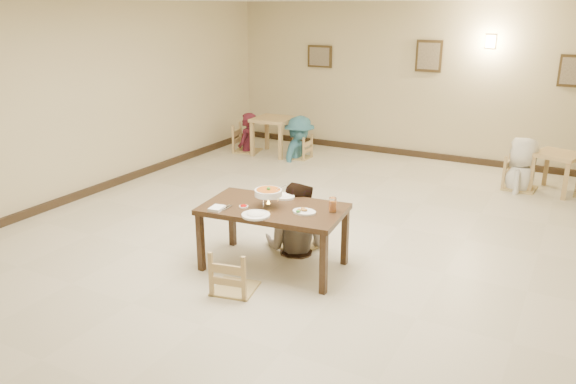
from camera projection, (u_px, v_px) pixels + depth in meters
The scene contains 28 objects.
floor at pixel (306, 244), 7.23m from camera, with size 10.00×10.00×0.00m, color beige.
wall_back at pixel (422, 82), 10.92m from camera, with size 10.00×10.00×0.00m, color beige.
wall_left at pixel (73, 103), 8.57m from camera, with size 10.00×10.00×0.00m, color beige.
baseboard_back at pixel (416, 154), 11.35m from camera, with size 8.00×0.06×0.12m, color #312316.
baseboard_left at pixel (86, 193), 9.01m from camera, with size 0.06×10.00×0.12m, color #312316.
picture_a at pixel (320, 56), 11.76m from camera, with size 0.55×0.04×0.45m.
picture_b at pixel (429, 56), 10.69m from camera, with size 0.50×0.04×0.60m.
picture_c at pixel (573, 71), 9.60m from camera, with size 0.45×0.04×0.55m.
wall_sconce at pixel (491, 41), 10.10m from camera, with size 0.16×0.05×0.22m, color #FFD88C.
main_table at pixel (273, 213), 6.38m from camera, with size 1.69×1.07×0.75m.
chair_far at pixel (298, 205), 7.02m from camera, with size 0.51×0.51×1.09m.
chair_near at pixel (234, 250), 5.91m from camera, with size 0.44×0.44×0.94m.
main_diner at pixel (296, 183), 6.81m from camera, with size 0.85×0.66×1.75m, color gray.
curry_warmer at pixel (268, 193), 6.31m from camera, with size 0.35×0.31×0.28m.
rice_plate_far at pixel (282, 196), 6.66m from camera, with size 0.32×0.32×0.07m.
rice_plate_near at pixel (256, 215), 6.07m from camera, with size 0.31×0.31×0.07m.
fried_plate at pixel (304, 211), 6.16m from camera, with size 0.26×0.26×0.06m.
chili_dish at pixel (244, 206), 6.33m from camera, with size 0.10×0.10×0.02m.
napkin_cutlery at pixel (217, 208), 6.26m from camera, with size 0.18×0.28×0.03m.
drink_glass at pixel (333, 205), 6.17m from camera, with size 0.08×0.08×0.16m.
bg_table_left at pixel (273, 125), 11.38m from camera, with size 0.80×0.80×0.76m.
bg_table_right at pixel (558, 161), 9.06m from camera, with size 0.84×0.84×0.66m.
bg_chair_ll at pixel (247, 126), 11.62m from camera, with size 0.51×0.51×1.08m.
bg_chair_lr at pixel (299, 137), 11.16m from camera, with size 0.41×0.41×0.88m.
bg_chair_rl at pixel (523, 158), 9.22m from camera, with size 0.50×0.50×1.08m.
bg_diner_a at pixel (247, 113), 11.54m from camera, with size 0.60×0.39×1.63m, color #511725.
bg_diner_b at pixel (300, 116), 11.03m from camera, with size 1.10×0.63×1.70m, color teal.
bg_diner_c at pixel (526, 138), 9.11m from camera, with size 0.86×0.56×1.75m, color silver.
Camera 1 is at (2.97, -5.95, 2.92)m, focal length 35.00 mm.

